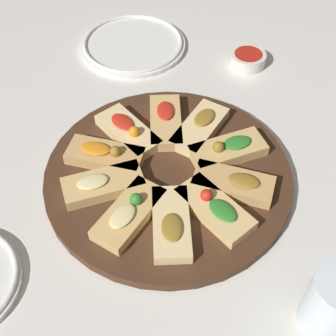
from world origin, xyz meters
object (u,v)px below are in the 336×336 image
plate_right (133,44)px  dipping_bowl (248,59)px  water_glass (334,303)px  serving_board (168,175)px

plate_right → dipping_bowl: 0.26m
water_glass → dipping_bowl: size_ratio=1.39×
plate_right → water_glass: size_ratio=2.21×
water_glass → dipping_bowl: water_glass is taller
serving_board → dipping_bowl: dipping_bowl is taller
water_glass → plate_right: bearing=35.3°
serving_board → plate_right: 0.40m
serving_board → water_glass: water_glass is taller
serving_board → water_glass: 0.34m
plate_right → dipping_bowl: size_ratio=3.06×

